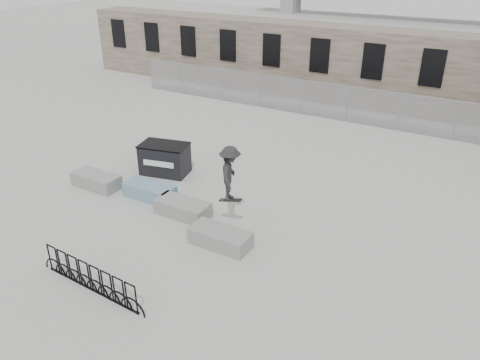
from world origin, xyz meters
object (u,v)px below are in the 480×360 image
at_px(bike_rack, 90,278).
at_px(skateboarder, 230,174).
at_px(dumpster, 165,159).
at_px(planter_offset, 220,237).
at_px(planter_center_right, 183,208).
at_px(planter_center_left, 150,190).
at_px(planter_far_left, 96,180).

distance_m(bike_rack, skateboarder, 5.37).
bearing_deg(dumpster, planter_offset, -47.75).
bearing_deg(bike_rack, skateboarder, 71.54).
relative_size(bike_rack, skateboarder, 1.99).
distance_m(dumpster, bike_rack, 7.75).
relative_size(planter_center_right, dumpster, 0.90).
bearing_deg(bike_rack, planter_center_right, 93.11).
relative_size(planter_center_left, bike_rack, 0.50).
height_order(dumpster, skateboarder, skateboarder).
distance_m(planter_center_left, planter_center_right, 1.94).
bearing_deg(planter_center_left, planter_far_left, -171.22).
bearing_deg(bike_rack, dumpster, 112.69).
distance_m(planter_center_right, planter_offset, 2.39).
relative_size(planter_offset, bike_rack, 0.50).
bearing_deg(planter_center_right, skateboarder, 6.79).
height_order(planter_center_right, bike_rack, bike_rack).
height_order(planter_offset, dumpster, dumpster).
bearing_deg(planter_offset, planter_center_left, 161.20).
relative_size(dumpster, bike_rack, 0.55).
bearing_deg(planter_far_left, skateboarder, 1.41).
distance_m(planter_center_left, skateboarder, 4.14).
height_order(planter_center_right, skateboarder, skateboarder).
distance_m(planter_far_left, planter_offset, 6.60).
xyz_separation_m(dumpster, skateboarder, (4.61, -2.27, 1.35)).
bearing_deg(planter_center_right, planter_offset, -23.18).
distance_m(planter_far_left, planter_center_left, 2.48).
xyz_separation_m(planter_center_left, dumpster, (-0.85, 2.04, 0.36)).
bearing_deg(skateboarder, dumpster, 39.29).
bearing_deg(planter_offset, skateboarder, 105.09).
relative_size(planter_far_left, planter_offset, 1.00).
relative_size(planter_center_left, planter_center_right, 1.00).
xyz_separation_m(bike_rack, skateboarder, (1.63, 4.88, 1.57)).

